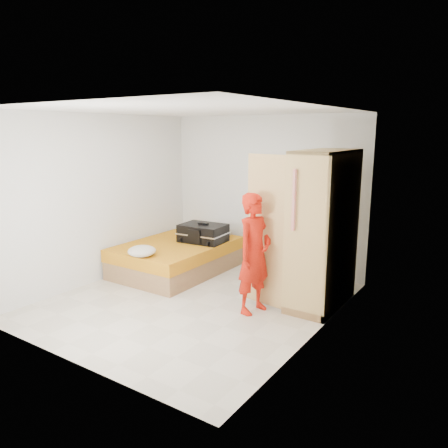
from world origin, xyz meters
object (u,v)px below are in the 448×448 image
Objects in this scene: wardrobe at (318,233)px; round_cushion at (142,251)px; suitcase at (203,233)px; bed at (177,257)px; person at (254,254)px.

wardrobe reaches higher than round_cushion.
wardrobe is 2.24m from suitcase.
bed is 0.96m from round_cushion.
person is (-0.59, -0.68, -0.21)m from wardrobe.
wardrobe is at bearing -14.08° from suitcase.
round_cushion is at bearing 105.50° from person.
person is at bearing -130.76° from wardrobe.
round_cushion is (-2.42, -0.86, -0.42)m from wardrobe.
round_cushion is (-1.83, -0.18, -0.21)m from person.
round_cushion is at bearing -84.72° from bed.
bed is 4.81× the size of round_cushion.
wardrobe is 0.92m from person.
suitcase reaches higher than bed.
suitcase reaches higher than round_cushion.
suitcase is (-1.60, 1.04, -0.14)m from person.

